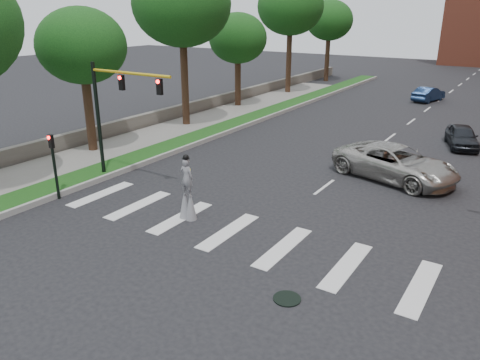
% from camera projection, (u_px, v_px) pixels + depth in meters
% --- Properties ---
extents(ground_plane, '(160.00, 160.00, 0.00)m').
position_uv_depth(ground_plane, '(242.00, 249.00, 18.05)').
color(ground_plane, black).
rests_on(ground_plane, ground).
extents(grass_median, '(2.00, 60.00, 0.25)m').
position_uv_depth(grass_median, '(254.00, 117.00, 39.64)').
color(grass_median, '#144112').
rests_on(grass_median, ground).
extents(median_curb, '(0.20, 60.00, 0.28)m').
position_uv_depth(median_curb, '(265.00, 118.00, 39.10)').
color(median_curb, gray).
rests_on(median_curb, ground).
extents(sidewalk_left, '(4.00, 60.00, 0.18)m').
position_uv_depth(sidewalk_left, '(146.00, 138.00, 33.28)').
color(sidewalk_left, slate).
rests_on(sidewalk_left, ground).
extents(stone_wall, '(0.50, 56.00, 1.10)m').
position_uv_depth(stone_wall, '(215.00, 102.00, 43.87)').
color(stone_wall, '#59554D').
rests_on(stone_wall, ground).
extents(manhole, '(0.90, 0.90, 0.04)m').
position_uv_depth(manhole, '(287.00, 299.00, 14.93)').
color(manhole, black).
rests_on(manhole, ground).
extents(traffic_signal, '(5.30, 0.23, 6.20)m').
position_uv_depth(traffic_signal, '(113.00, 104.00, 23.96)').
color(traffic_signal, black).
rests_on(traffic_signal, ground).
extents(secondary_signal, '(0.25, 0.21, 3.23)m').
position_uv_depth(secondary_signal, '(54.00, 161.00, 22.22)').
color(secondary_signal, black).
rests_on(secondary_signal, ground).
extents(stilt_performer, '(0.84, 0.54, 2.97)m').
position_uv_depth(stilt_performer, '(187.00, 194.00, 20.32)').
color(stilt_performer, '#311E13').
rests_on(stilt_performer, ground).
extents(suv_crossing, '(7.31, 4.86, 1.86)m').
position_uv_depth(suv_crossing, '(395.00, 163.00, 25.18)').
color(suv_crossing, '#A8A69E').
rests_on(suv_crossing, ground).
extents(car_near, '(2.99, 4.62, 1.46)m').
position_uv_depth(car_near, '(462.00, 136.00, 31.22)').
color(car_near, black).
rests_on(car_near, ground).
extents(car_mid, '(2.55, 4.59, 1.43)m').
position_uv_depth(car_mid, '(429.00, 94.00, 46.89)').
color(car_mid, '#15294C').
rests_on(car_mid, ground).
extents(tree_1, '(5.36, 5.36, 8.94)m').
position_uv_depth(tree_1, '(82.00, 47.00, 28.08)').
color(tree_1, '#311E13').
rests_on(tree_1, ground).
extents(tree_2, '(7.26, 7.26, 12.18)m').
position_uv_depth(tree_2, '(182.00, 4.00, 34.04)').
color(tree_2, '#311E13').
rests_on(tree_2, ground).
extents(tree_3, '(5.29, 5.29, 8.52)m').
position_uv_depth(tree_3, '(238.00, 39.00, 42.27)').
color(tree_3, '#311E13').
rests_on(tree_3, ground).
extents(tree_4, '(6.89, 6.89, 11.95)m').
position_uv_depth(tree_4, '(291.00, 7.00, 48.39)').
color(tree_4, '#311E13').
rests_on(tree_4, ground).
extents(tree_5, '(5.79, 5.79, 9.92)m').
position_uv_depth(tree_5, '(329.00, 21.00, 57.98)').
color(tree_5, '#311E13').
rests_on(tree_5, ground).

